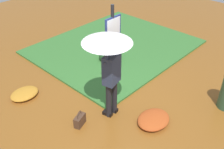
{
  "coord_description": "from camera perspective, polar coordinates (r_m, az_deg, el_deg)",
  "views": [
    {
      "loc": [
        3.31,
        3.05,
        4.05
      ],
      "look_at": [
        -0.19,
        -0.23,
        0.85
      ],
      "focal_mm": 42.58,
      "sensor_mm": 36.0,
      "label": 1
    }
  ],
  "objects": [
    {
      "name": "info_sign_post",
      "position": [
        5.73,
        0.16,
        6.66
      ],
      "size": [
        0.44,
        0.07,
        2.3
      ],
      "color": "black",
      "rests_on": "ground_plane"
    },
    {
      "name": "handbag",
      "position": [
        5.74,
        -6.93,
        -9.71
      ],
      "size": [
        0.33,
        0.23,
        0.37
      ],
      "color": "#4C3323",
      "rests_on": "ground_plane"
    },
    {
      "name": "grass_verge",
      "position": [
        8.68,
        0.57,
        6.04
      ],
      "size": [
        4.8,
        4.0,
        0.05
      ],
      "color": "#387533",
      "rests_on": "ground_plane"
    },
    {
      "name": "leaf_pile_near_person",
      "position": [
        6.82,
        -18.28,
        -3.92
      ],
      "size": [
        0.69,
        0.55,
        0.15
      ],
      "color": "#C68428",
      "rests_on": "ground_plane"
    },
    {
      "name": "shrub_cluster",
      "position": [
        7.81,
        -0.69,
        4.33
      ],
      "size": [
        0.57,
        0.52,
        0.47
      ],
      "color": "#285628",
      "rests_on": "ground_plane"
    },
    {
      "name": "ground_plane",
      "position": [
        6.06,
        0.34,
        -8.26
      ],
      "size": [
        18.0,
        18.0,
        0.0
      ],
      "primitive_type": "plane",
      "color": "brown"
    },
    {
      "name": "person_with_umbrella",
      "position": [
        5.08,
        -0.63,
        4.24
      ],
      "size": [
        0.96,
        0.96,
        2.04
      ],
      "color": "black",
      "rests_on": "ground_plane"
    },
    {
      "name": "leaf_pile_by_bench",
      "position": [
        5.85,
        8.91,
        -9.51
      ],
      "size": [
        0.78,
        0.62,
        0.17
      ],
      "color": "#B74C1E",
      "rests_on": "ground_plane"
    }
  ]
}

